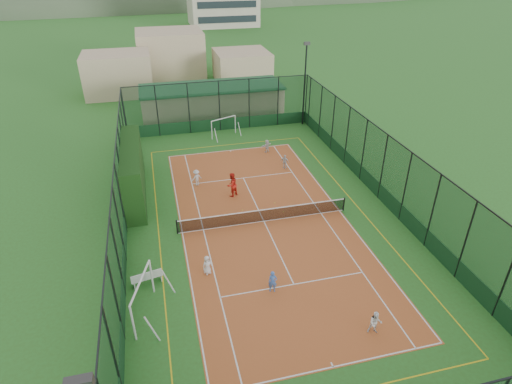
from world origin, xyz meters
TOP-DOWN VIEW (x-y plane):
  - ground at (0.00, 0.00)m, footprint 300.00×300.00m
  - court_slab at (0.00, 0.00)m, footprint 11.17×23.97m
  - tennis_net at (0.00, 0.00)m, footprint 11.67×0.12m
  - perimeter_fence at (0.00, 0.00)m, footprint 18.12×34.12m
  - floodlight_ne at (8.60, 16.60)m, footprint 0.60×0.26m
  - clubhouse at (0.00, 22.00)m, footprint 15.20×7.20m
  - hedge_left at (-8.30, 5.83)m, footprint 1.32×8.78m
  - white_bench at (-7.80, -4.36)m, footprint 1.75×0.80m
  - futsal_goal_near at (-7.98, -6.64)m, footprint 3.47×1.92m
  - futsal_goal_far at (0.07, 15.39)m, footprint 2.91×1.85m
  - child_near_left at (-4.46, -4.31)m, footprint 0.67×0.56m
  - child_near_mid at (-1.28, -6.59)m, footprint 0.52×0.40m
  - child_near_right at (2.67, -10.53)m, footprint 0.75×0.66m
  - child_far_left at (-3.74, 6.15)m, footprint 0.96×0.76m
  - child_far_right at (3.74, 7.25)m, footprint 0.75×0.65m
  - child_far_back at (3.16, 10.79)m, footprint 1.12×0.77m
  - coach at (-1.41, 3.89)m, footprint 1.14×1.09m
  - tennis_balls at (0.04, 1.47)m, footprint 3.39×1.35m

SIDE VIEW (x-z plane):
  - ground at x=0.00m, z-range 0.00..0.00m
  - court_slab at x=0.00m, z-range 0.00..0.01m
  - tennis_balls at x=0.04m, z-range 0.01..0.08m
  - white_bench at x=-7.80m, z-range 0.00..0.95m
  - tennis_net at x=0.00m, z-range 0.00..1.06m
  - child_far_back at x=3.16m, z-range 0.01..1.17m
  - child_near_left at x=-4.46m, z-range 0.01..1.19m
  - child_far_right at x=3.74m, z-range 0.01..1.22m
  - child_near_right at x=2.67m, z-range 0.01..1.29m
  - child_near_mid at x=-1.28m, z-range 0.01..1.29m
  - child_far_left at x=-3.74m, z-range 0.01..1.31m
  - futsal_goal_far at x=0.07m, z-range 0.00..1.81m
  - coach at x=-1.41m, z-range 0.01..1.87m
  - futsal_goal_near at x=-7.98m, z-range 0.00..2.15m
  - clubhouse at x=0.00m, z-range 0.00..3.15m
  - hedge_left at x=-8.30m, z-range 0.00..3.84m
  - perimeter_fence at x=0.00m, z-range 0.00..5.00m
  - floodlight_ne at x=8.60m, z-range 0.00..8.25m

